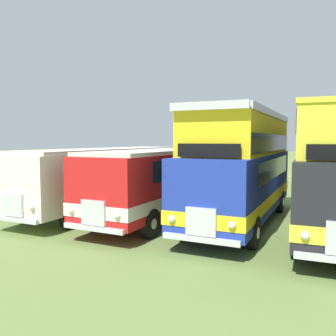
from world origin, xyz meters
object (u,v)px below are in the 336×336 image
bus_second_in_row (169,176)px  bus_third_in_row (242,166)px  bus_fourth_in_row (336,165)px  bus_first_in_row (108,173)px

bus_second_in_row → bus_third_in_row: bearing=-4.9°
bus_fourth_in_row → bus_first_in_row: bearing=178.9°
bus_first_in_row → bus_fourth_in_row: bus_fourth_in_row is taller
bus_second_in_row → bus_fourth_in_row: 6.90m
bus_second_in_row → bus_first_in_row: bearing=179.0°
bus_first_in_row → bus_fourth_in_row: size_ratio=1.09×
bus_first_in_row → bus_fourth_in_row: bearing=-1.1°
bus_second_in_row → bus_third_in_row: (3.43, -0.29, 0.60)m
bus_first_in_row → bus_third_in_row: (6.87, -0.36, 0.60)m
bus_third_in_row → bus_fourth_in_row: (3.43, 0.15, 0.12)m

